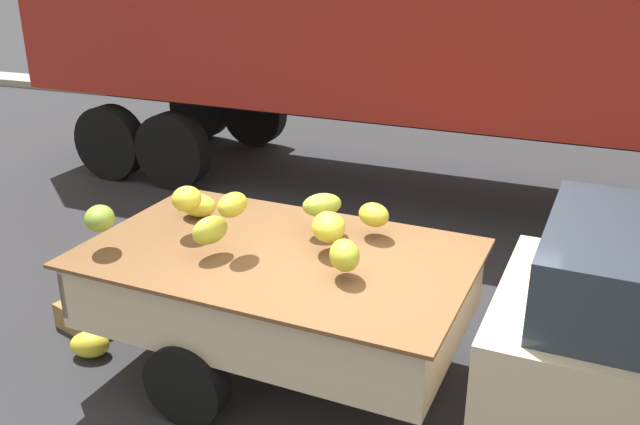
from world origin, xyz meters
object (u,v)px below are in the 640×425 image
Objects in this scene: semi_trailer at (453,4)px; produce_crate at (87,316)px; pickup_truck at (558,333)px; fallen_banana_bunch_near_tailgate at (90,344)px.

semi_trailer reaches higher than produce_crate.
pickup_truck is 4.07m from produce_crate.
semi_trailer reaches higher than fallen_banana_bunch_near_tailgate.
semi_trailer is at bearing 63.43° from produce_crate.
produce_crate is (-2.31, -4.62, -2.42)m from semi_trailer.
fallen_banana_bunch_near_tailgate is (-2.00, -4.98, -2.43)m from semi_trailer.
pickup_truck is 10.22× the size of produce_crate.
semi_trailer is (-1.69, 4.75, 1.66)m from pickup_truck.
pickup_truck is 0.44× the size of semi_trailer.
pickup_truck is 5.31m from semi_trailer.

